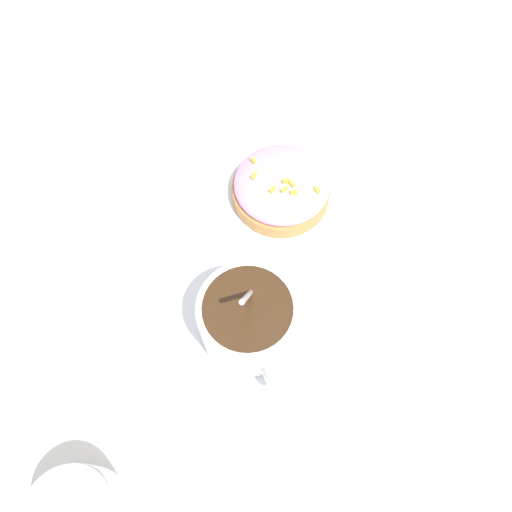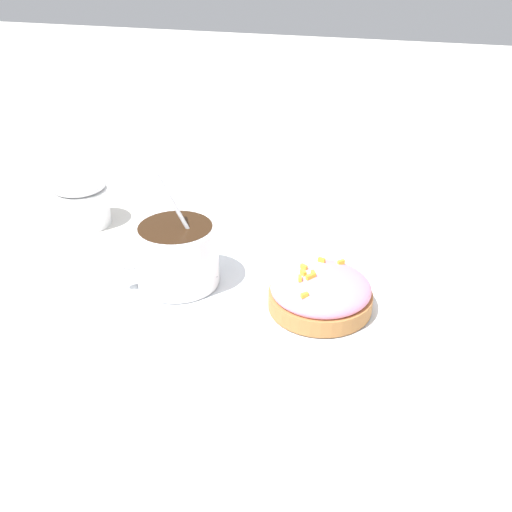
{
  "view_description": "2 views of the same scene",
  "coord_description": "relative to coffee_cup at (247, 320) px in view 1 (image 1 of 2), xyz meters",
  "views": [
    {
      "loc": [
        0.2,
        0.03,
        0.44
      ],
      "look_at": [
        0.01,
        -0.0,
        0.03
      ],
      "focal_mm": 35.0,
      "sensor_mm": 36.0,
      "label": 1
    },
    {
      "loc": [
        -0.15,
        0.49,
        0.33
      ],
      "look_at": [
        -0.0,
        -0.02,
        0.03
      ],
      "focal_mm": 42.0,
      "sensor_mm": 36.0,
      "label": 2
    }
  ],
  "objects": [
    {
      "name": "ground_plane",
      "position": [
        -0.07,
        0.0,
        -0.04
      ],
      "size": [
        3.0,
        3.0,
        0.0
      ],
      "primitive_type": "plane",
      "color": "silver"
    },
    {
      "name": "frosted_pastry",
      "position": [
        -0.15,
        0.01,
        -0.02
      ],
      "size": [
        0.1,
        0.1,
        0.04
      ],
      "color": "#B2753D",
      "rests_on": "paper_napkin"
    },
    {
      "name": "paper_napkin",
      "position": [
        -0.07,
        0.0,
        -0.04
      ],
      "size": [
        0.33,
        0.34,
        0.0
      ],
      "color": "white",
      "rests_on": "ground_plane"
    },
    {
      "name": "coffee_cup",
      "position": [
        0.0,
        0.0,
        0.0
      ],
      "size": [
        0.1,
        0.08,
        0.12
      ],
      "color": "white",
      "rests_on": "paper_napkin"
    },
    {
      "name": "sugar_bowl",
      "position": [
        0.17,
        -0.1,
        -0.01
      ],
      "size": [
        0.07,
        0.07,
        0.06
      ],
      "color": "white",
      "rests_on": "ground_plane"
    }
  ]
}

